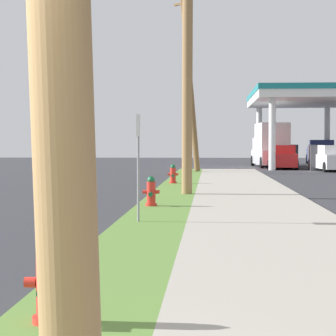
{
  "coord_description": "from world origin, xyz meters",
  "views": [
    {
      "loc": [
        1.86,
        -2.58,
        1.66
      ],
      "look_at": [
        0.62,
        17.94,
        0.94
      ],
      "focal_mm": 74.17,
      "sensor_mm": 36.0,
      "label": 1
    }
  ],
  "objects_px": {
    "utility_pole_midground": "(187,49)",
    "car_red_by_far_pump": "(282,158)",
    "utility_pole_background": "(190,79)",
    "truck_navy_on_apron": "(321,153)",
    "fire_hydrant_nearest": "(49,285)",
    "street_sign_post": "(138,145)",
    "fire_hydrant_second": "(151,193)",
    "car_white_by_near_pump": "(333,159)",
    "fire_hydrant_fourth": "(185,166)",
    "fire_hydrant_third": "(173,175)",
    "truck_silver_at_forecourt": "(271,146)"
  },
  "relations": [
    {
      "from": "truck_silver_at_forecourt",
      "to": "truck_navy_on_apron",
      "type": "distance_m",
      "value": 8.42
    },
    {
      "from": "fire_hydrant_nearest",
      "to": "car_white_by_near_pump",
      "type": "height_order",
      "value": "car_white_by_near_pump"
    },
    {
      "from": "fire_hydrant_second",
      "to": "utility_pole_background",
      "type": "height_order",
      "value": "utility_pole_background"
    },
    {
      "from": "fire_hydrant_nearest",
      "to": "truck_silver_at_forecourt",
      "type": "distance_m",
      "value": 44.39
    },
    {
      "from": "truck_silver_at_forecourt",
      "to": "car_white_by_near_pump",
      "type": "bearing_deg",
      "value": -66.66
    },
    {
      "from": "utility_pole_background",
      "to": "street_sign_post",
      "type": "bearing_deg",
      "value": -90.57
    },
    {
      "from": "utility_pole_midground",
      "to": "utility_pole_background",
      "type": "xyz_separation_m",
      "value": [
        -0.46,
        18.15,
        0.74
      ]
    },
    {
      "from": "fire_hydrant_second",
      "to": "utility_pole_background",
      "type": "relative_size",
      "value": 0.07
    },
    {
      "from": "utility_pole_midground",
      "to": "truck_navy_on_apron",
      "type": "bearing_deg",
      "value": 74.79
    },
    {
      "from": "utility_pole_midground",
      "to": "utility_pole_background",
      "type": "bearing_deg",
      "value": 91.46
    },
    {
      "from": "fire_hydrant_nearest",
      "to": "street_sign_post",
      "type": "distance_m",
      "value": 7.89
    },
    {
      "from": "fire_hydrant_third",
      "to": "street_sign_post",
      "type": "distance_m",
      "value": 13.42
    },
    {
      "from": "fire_hydrant_second",
      "to": "truck_silver_at_forecourt",
      "type": "bearing_deg",
      "value": 79.99
    },
    {
      "from": "car_red_by_far_pump",
      "to": "truck_silver_at_forecourt",
      "type": "height_order",
      "value": "truck_silver_at_forecourt"
    },
    {
      "from": "utility_pole_midground",
      "to": "truck_silver_at_forecourt",
      "type": "bearing_deg",
      "value": 80.01
    },
    {
      "from": "fire_hydrant_fourth",
      "to": "truck_navy_on_apron",
      "type": "relative_size",
      "value": 0.13
    },
    {
      "from": "utility_pole_midground",
      "to": "car_red_by_far_pump",
      "type": "distance_m",
      "value": 25.6
    },
    {
      "from": "utility_pole_midground",
      "to": "fire_hydrant_nearest",
      "type": "bearing_deg",
      "value": -92.53
    },
    {
      "from": "car_red_by_far_pump",
      "to": "car_white_by_near_pump",
      "type": "bearing_deg",
      "value": -52.23
    },
    {
      "from": "street_sign_post",
      "to": "car_red_by_far_pump",
      "type": "xyz_separation_m",
      "value": [
        6.18,
        32.4,
        -0.91
      ]
    },
    {
      "from": "fire_hydrant_nearest",
      "to": "car_white_by_near_pump",
      "type": "relative_size",
      "value": 0.16
    },
    {
      "from": "fire_hydrant_second",
      "to": "truck_navy_on_apron",
      "type": "xyz_separation_m",
      "value": [
        10.42,
        39.76,
        0.47
      ]
    },
    {
      "from": "car_white_by_near_pump",
      "to": "fire_hydrant_nearest",
      "type": "bearing_deg",
      "value": -103.57
    },
    {
      "from": "fire_hydrant_nearest",
      "to": "utility_pole_midground",
      "type": "height_order",
      "value": "utility_pole_midground"
    },
    {
      "from": "fire_hydrant_nearest",
      "to": "fire_hydrant_second",
      "type": "distance_m",
      "value": 11.25
    },
    {
      "from": "fire_hydrant_second",
      "to": "street_sign_post",
      "type": "relative_size",
      "value": 0.35
    },
    {
      "from": "fire_hydrant_third",
      "to": "utility_pole_background",
      "type": "distance_m",
      "value": 13.39
    },
    {
      "from": "utility_pole_background",
      "to": "street_sign_post",
      "type": "distance_m",
      "value": 26.11
    },
    {
      "from": "street_sign_post",
      "to": "utility_pole_midground",
      "type": "bearing_deg",
      "value": 84.64
    },
    {
      "from": "fire_hydrant_second",
      "to": "street_sign_post",
      "type": "height_order",
      "value": "street_sign_post"
    },
    {
      "from": "street_sign_post",
      "to": "truck_navy_on_apron",
      "type": "xyz_separation_m",
      "value": [
        10.38,
        43.22,
        -0.72
      ]
    },
    {
      "from": "fire_hydrant_third",
      "to": "car_red_by_far_pump",
      "type": "height_order",
      "value": "car_red_by_far_pump"
    },
    {
      "from": "car_red_by_far_pump",
      "to": "truck_navy_on_apron",
      "type": "relative_size",
      "value": 0.83
    },
    {
      "from": "utility_pole_midground",
      "to": "truck_navy_on_apron",
      "type": "height_order",
      "value": "utility_pole_midground"
    },
    {
      "from": "utility_pole_background",
      "to": "truck_navy_on_apron",
      "type": "bearing_deg",
      "value": 59.78
    },
    {
      "from": "utility_pole_midground",
      "to": "fire_hydrant_second",
      "type": "bearing_deg",
      "value": -100.17
    },
    {
      "from": "fire_hydrant_second",
      "to": "truck_navy_on_apron",
      "type": "height_order",
      "value": "truck_navy_on_apron"
    },
    {
      "from": "fire_hydrant_third",
      "to": "fire_hydrant_fourth",
      "type": "relative_size",
      "value": 1.0
    },
    {
      "from": "car_white_by_near_pump",
      "to": "truck_silver_at_forecourt",
      "type": "relative_size",
      "value": 0.71
    },
    {
      "from": "fire_hydrant_second",
      "to": "car_white_by_near_pump",
      "type": "relative_size",
      "value": 0.16
    },
    {
      "from": "fire_hydrant_second",
      "to": "car_white_by_near_pump",
      "type": "distance_m",
      "value": 26.98
    },
    {
      "from": "utility_pole_midground",
      "to": "car_red_by_far_pump",
      "type": "xyz_separation_m",
      "value": [
        5.46,
        24.71,
        -3.85
      ]
    },
    {
      "from": "utility_pole_midground",
      "to": "street_sign_post",
      "type": "xyz_separation_m",
      "value": [
        -0.72,
        -7.69,
        -2.94
      ]
    },
    {
      "from": "fire_hydrant_second",
      "to": "utility_pole_midground",
      "type": "relative_size",
      "value": 0.09
    },
    {
      "from": "utility_pole_background",
      "to": "fire_hydrant_fourth",
      "type": "bearing_deg",
      "value": -98.51
    },
    {
      "from": "car_red_by_far_pump",
      "to": "fire_hydrant_second",
      "type": "bearing_deg",
      "value": -102.13
    },
    {
      "from": "fire_hydrant_nearest",
      "to": "street_sign_post",
      "type": "bearing_deg",
      "value": 90.26
    },
    {
      "from": "truck_navy_on_apron",
      "to": "truck_silver_at_forecourt",
      "type": "bearing_deg",
      "value": -123.48
    },
    {
      "from": "fire_hydrant_fourth",
      "to": "car_white_by_near_pump",
      "type": "relative_size",
      "value": 0.16
    },
    {
      "from": "fire_hydrant_fourth",
      "to": "fire_hydrant_nearest",
      "type": "bearing_deg",
      "value": -90.01
    }
  ]
}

